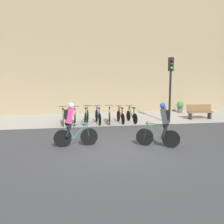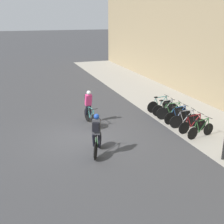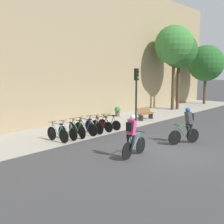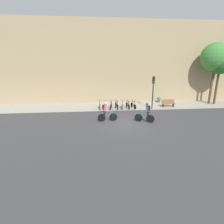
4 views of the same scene
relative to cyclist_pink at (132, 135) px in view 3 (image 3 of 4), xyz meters
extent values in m
plane|color=#3D3D3F|center=(1.70, -0.92, -0.95)|extent=(200.00, 200.00, 0.00)
cube|color=#A39E93|center=(1.70, 5.83, -0.94)|extent=(44.00, 4.50, 0.01)
cube|color=#9E8966|center=(1.70, 8.38, 4.29)|extent=(44.00, 0.60, 10.47)
cylinder|color=black|center=(0.71, 0.06, -0.59)|extent=(0.72, 0.10, 0.72)
cylinder|color=black|center=(-0.37, -0.03, -0.59)|extent=(0.72, 0.10, 0.72)
cylinder|color=teal|center=(0.34, 0.03, -0.30)|extent=(0.59, 0.09, 0.63)
cylinder|color=teal|center=(-0.05, 0.00, -0.32)|extent=(0.28, 0.06, 0.58)
cylinder|color=teal|center=(0.22, 0.02, -0.02)|extent=(0.80, 0.11, 0.07)
cylinder|color=teal|center=(-0.15, -0.01, -0.59)|extent=(0.43, 0.07, 0.05)
cylinder|color=teal|center=(-0.27, -0.02, -0.31)|extent=(0.23, 0.05, 0.56)
cylinder|color=teal|center=(0.66, 0.06, -0.30)|extent=(0.12, 0.05, 0.59)
cylinder|color=black|center=(0.62, 0.06, 0.03)|extent=(0.07, 0.46, 0.03)
cube|color=black|center=(-0.17, -0.02, 0.00)|extent=(0.21, 0.10, 0.06)
cube|color=#DB3875|center=(-0.07, -0.01, 0.33)|extent=(0.35, 0.35, 0.63)
sphere|color=silver|center=(0.01, 0.00, 0.74)|extent=(0.24, 0.24, 0.22)
cylinder|color=black|center=(-0.11, -0.12, -0.24)|extent=(0.28, 0.13, 0.56)
cylinder|color=black|center=(-0.13, 0.10, -0.24)|extent=(0.25, 0.13, 0.56)
cube|color=black|center=(-0.21, -0.02, 0.38)|extent=(0.16, 0.27, 0.36)
cylinder|color=black|center=(2.95, -0.34, -0.59)|extent=(0.66, 0.35, 0.72)
cylinder|color=black|center=(3.90, -0.82, -0.59)|extent=(0.66, 0.35, 0.72)
cylinder|color=#2D6B33|center=(3.27, -0.50, -0.31)|extent=(0.54, 0.30, 0.63)
cylinder|color=#2D6B33|center=(3.62, -0.68, -0.32)|extent=(0.26, 0.16, 0.58)
cylinder|color=#2D6B33|center=(3.37, -0.56, -0.02)|extent=(0.72, 0.39, 0.07)
cylinder|color=#2D6B33|center=(3.71, -0.72, -0.60)|extent=(0.40, 0.22, 0.05)
cylinder|color=#2D6B33|center=(3.81, -0.78, -0.31)|extent=(0.21, 0.13, 0.56)
cylinder|color=#2D6B33|center=(2.98, -0.36, -0.30)|extent=(0.12, 0.09, 0.59)
cylinder|color=black|center=(3.02, -0.38, 0.03)|extent=(0.23, 0.42, 0.03)
cube|color=black|center=(3.73, -0.73, 0.00)|extent=(0.21, 0.16, 0.06)
cube|color=#3D3D42|center=(3.64, -0.69, 0.33)|extent=(0.43, 0.43, 0.63)
sphere|color=#1E47AD|center=(3.57, -0.65, 0.74)|extent=(0.30, 0.30, 0.22)
cylinder|color=black|center=(3.73, -0.61, -0.24)|extent=(0.29, 0.22, 0.56)
cylinder|color=black|center=(3.63, -0.81, -0.24)|extent=(0.26, 0.21, 0.56)
cube|color=black|center=(3.76, -0.75, 0.38)|extent=(0.24, 0.30, 0.36)
cylinder|color=black|center=(-0.40, 4.92, -0.60)|extent=(0.04, 0.70, 0.70)
cylinder|color=black|center=(-0.39, 3.95, -0.60)|extent=(0.04, 0.70, 0.70)
cylinder|color=teal|center=(-0.39, 4.59, -0.31)|extent=(0.05, 0.54, 0.62)
cylinder|color=teal|center=(-0.39, 4.23, -0.33)|extent=(0.04, 0.25, 0.58)
cylinder|color=teal|center=(-0.39, 4.49, -0.03)|extent=(0.05, 0.72, 0.07)
cylinder|color=teal|center=(-0.39, 4.15, -0.60)|extent=(0.04, 0.39, 0.05)
cylinder|color=teal|center=(-0.39, 4.04, -0.32)|extent=(0.03, 0.21, 0.56)
cylinder|color=teal|center=(-0.40, 4.88, -0.31)|extent=(0.04, 0.11, 0.58)
cylinder|color=black|center=(-0.40, 4.85, 0.02)|extent=(0.46, 0.03, 0.03)
cube|color=black|center=(-0.39, 4.13, -0.01)|extent=(0.08, 0.20, 0.06)
cylinder|color=black|center=(0.29, 4.92, -0.61)|extent=(0.07, 0.66, 0.66)
cylinder|color=black|center=(0.23, 3.96, -0.61)|extent=(0.07, 0.66, 0.66)
cylinder|color=#99999E|center=(0.27, 4.59, -0.33)|extent=(0.07, 0.53, 0.62)
cylinder|color=#99999E|center=(0.25, 4.23, -0.35)|extent=(0.05, 0.25, 0.58)
cylinder|color=#99999E|center=(0.26, 4.49, -0.05)|extent=(0.08, 0.72, 0.07)
cylinder|color=#99999E|center=(0.24, 4.15, -0.62)|extent=(0.05, 0.39, 0.05)
cylinder|color=#99999E|center=(0.24, 4.04, -0.34)|extent=(0.04, 0.21, 0.56)
cylinder|color=#99999E|center=(0.29, 4.88, -0.32)|extent=(0.04, 0.11, 0.58)
cylinder|color=black|center=(0.28, 4.84, 0.01)|extent=(0.46, 0.05, 0.03)
cube|color=black|center=(0.24, 4.13, -0.02)|extent=(0.09, 0.20, 0.06)
cylinder|color=black|center=(1.01, 4.94, -0.59)|extent=(0.17, 0.70, 0.70)
cylinder|color=black|center=(0.81, 3.93, -0.59)|extent=(0.17, 0.70, 0.70)
cylinder|color=#2D6B33|center=(0.94, 4.60, -0.31)|extent=(0.15, 0.56, 0.62)
cylinder|color=#2D6B33|center=(0.87, 4.22, -0.33)|extent=(0.09, 0.27, 0.58)
cylinder|color=#2D6B33|center=(0.92, 4.49, -0.03)|extent=(0.19, 0.76, 0.07)
cylinder|color=#2D6B33|center=(0.85, 4.13, -0.60)|extent=(0.11, 0.41, 0.05)
cylinder|color=#2D6B33|center=(0.83, 4.02, -0.32)|extent=(0.07, 0.22, 0.56)
cylinder|color=#2D6B33|center=(1.00, 4.90, -0.30)|extent=(0.06, 0.12, 0.59)
cylinder|color=black|center=(0.99, 4.86, 0.03)|extent=(0.46, 0.12, 0.03)
cube|color=black|center=(0.85, 4.11, 0.00)|extent=(0.12, 0.21, 0.06)
cylinder|color=black|center=(1.52, 4.95, -0.61)|extent=(0.08, 0.68, 0.68)
cylinder|color=black|center=(1.60, 3.92, -0.61)|extent=(0.08, 0.68, 0.68)
cylinder|color=#1E478C|center=(1.55, 4.60, -0.32)|extent=(0.08, 0.57, 0.62)
cylinder|color=#1E478C|center=(1.58, 4.22, -0.34)|extent=(0.06, 0.27, 0.58)
cylinder|color=#1E478C|center=(1.56, 4.49, -0.04)|extent=(0.10, 0.77, 0.07)
cylinder|color=#1E478C|center=(1.58, 4.13, -0.61)|extent=(0.06, 0.42, 0.05)
cylinder|color=#1E478C|center=(1.59, 4.01, -0.33)|extent=(0.05, 0.22, 0.56)
cylinder|color=#1E478C|center=(1.53, 4.91, -0.32)|extent=(0.04, 0.12, 0.59)
cylinder|color=black|center=(1.53, 4.87, 0.01)|extent=(0.46, 0.06, 0.03)
cube|color=black|center=(1.59, 4.11, -0.02)|extent=(0.09, 0.21, 0.06)
cylinder|color=black|center=(2.27, 4.92, -0.60)|extent=(0.12, 0.69, 0.69)
cylinder|color=black|center=(2.15, 3.95, -0.60)|extent=(0.12, 0.69, 0.69)
cylinder|color=#99999E|center=(2.23, 4.59, -0.32)|extent=(0.10, 0.54, 0.62)
cylinder|color=#99999E|center=(2.19, 4.23, -0.33)|extent=(0.07, 0.26, 0.58)
cylinder|color=#99999E|center=(2.22, 4.49, -0.03)|extent=(0.12, 0.72, 0.07)
cylinder|color=#99999E|center=(2.18, 4.15, -0.61)|extent=(0.08, 0.39, 0.05)
cylinder|color=#99999E|center=(2.16, 4.04, -0.32)|extent=(0.06, 0.21, 0.56)
cylinder|color=#99999E|center=(2.26, 4.88, -0.31)|extent=(0.05, 0.12, 0.58)
cylinder|color=black|center=(2.26, 4.84, 0.02)|extent=(0.46, 0.08, 0.03)
cube|color=black|center=(2.17, 4.13, -0.01)|extent=(0.10, 0.21, 0.06)
cylinder|color=black|center=(2.82, 4.94, -0.64)|extent=(0.08, 0.62, 0.62)
cylinder|color=black|center=(2.90, 3.93, -0.64)|extent=(0.08, 0.62, 0.62)
cylinder|color=maroon|center=(2.85, 4.60, -0.35)|extent=(0.08, 0.56, 0.62)
cylinder|color=maroon|center=(2.88, 4.23, -0.37)|extent=(0.06, 0.26, 0.58)
cylinder|color=maroon|center=(2.86, 4.49, -0.07)|extent=(0.10, 0.75, 0.07)
cylinder|color=maroon|center=(2.89, 4.13, -0.64)|extent=(0.06, 0.41, 0.05)
cylinder|color=maroon|center=(2.90, 4.02, -0.36)|extent=(0.05, 0.21, 0.56)
cylinder|color=maroon|center=(2.83, 4.90, -0.35)|extent=(0.05, 0.12, 0.58)
cylinder|color=black|center=(2.83, 4.86, -0.02)|extent=(0.46, 0.06, 0.03)
cube|color=black|center=(2.89, 4.11, -0.05)|extent=(0.10, 0.21, 0.06)
cylinder|color=black|center=(3.43, 4.94, -0.64)|extent=(0.13, 0.60, 0.60)
cylinder|color=black|center=(3.60, 3.93, -0.64)|extent=(0.13, 0.60, 0.60)
cylinder|color=#2D6B33|center=(3.49, 4.60, -0.36)|extent=(0.13, 0.56, 0.62)
cylinder|color=#2D6B33|center=(3.55, 4.23, -0.38)|extent=(0.08, 0.26, 0.58)
cylinder|color=#2D6B33|center=(3.51, 4.49, -0.08)|extent=(0.16, 0.75, 0.07)
cylinder|color=#2D6B33|center=(3.57, 4.14, -0.65)|extent=(0.10, 0.41, 0.05)
cylinder|color=#2D6B33|center=(3.58, 4.02, -0.37)|extent=(0.07, 0.22, 0.56)
cylinder|color=#2D6B33|center=(3.44, 4.90, -0.35)|extent=(0.05, 0.12, 0.59)
cylinder|color=black|center=(3.44, 4.86, -0.02)|extent=(0.46, 0.10, 0.03)
cube|color=black|center=(3.57, 4.12, -0.05)|extent=(0.11, 0.21, 0.06)
cylinder|color=black|center=(5.62, 3.97, 0.91)|extent=(0.12, 0.12, 3.71)
cube|color=black|center=(5.62, 3.97, 2.38)|extent=(0.26, 0.20, 0.76)
sphere|color=#590C0C|center=(5.62, 3.85, 2.59)|extent=(0.15, 0.15, 0.15)
sphere|color=#4C380A|center=(5.62, 3.85, 2.38)|extent=(0.15, 0.15, 0.15)
sphere|color=green|center=(5.62, 3.85, 2.17)|extent=(0.15, 0.15, 0.15)
cube|color=brown|center=(7.88, 4.73, -0.50)|extent=(1.58, 0.40, 0.08)
cube|color=brown|center=(7.88, 4.91, -0.26)|extent=(1.58, 0.12, 0.40)
cube|color=#2D2D2D|center=(7.25, 4.73, -0.72)|extent=(0.08, 0.36, 0.45)
cube|color=#2D2D2D|center=(8.51, 4.73, -0.72)|extent=(0.08, 0.36, 0.45)
cylinder|color=#4C3823|center=(14.55, 5.80, 1.24)|extent=(0.28, 0.28, 4.37)
sphere|color=#286028|center=(14.55, 5.80, 4.50)|extent=(3.29, 3.29, 3.29)
cylinder|color=#4C3823|center=(13.95, 5.98, 1.41)|extent=(0.28, 0.28, 4.70)
sphere|color=#3D7F38|center=(13.95, 5.98, 4.90)|extent=(3.50, 3.50, 3.50)
cylinder|color=#4C3823|center=(20.30, 5.67, 0.62)|extent=(0.28, 0.28, 3.12)
sphere|color=#286028|center=(20.30, 5.67, 3.42)|extent=(3.82, 3.82, 3.82)
cylinder|color=#56514C|center=(7.65, 7.27, -0.79)|extent=(0.36, 0.36, 0.32)
sphere|color=#387A3D|center=(7.65, 7.27, -0.41)|extent=(0.48, 0.48, 0.48)
camera|label=1|loc=(-0.14, -11.13, 2.28)|focal=45.00mm
camera|label=2|loc=(13.52, -3.58, 4.52)|focal=45.00mm
camera|label=3|loc=(-8.98, -6.81, 2.62)|focal=45.00mm
camera|label=4|loc=(-0.91, -15.07, 4.09)|focal=28.00mm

